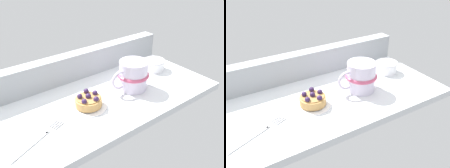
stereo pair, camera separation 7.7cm
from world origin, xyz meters
The scene contains 7 objects.
ground_plane centered at (0.00, 0.00, -1.22)cm, with size 74.96×37.54×2.44cm, color silver.
window_rail_back centered at (0.00, 16.32, 4.78)cm, with size 73.46×4.91×9.56cm, color #9EA3A8.
dessert_plate centered at (-7.43, -2.67, 0.32)cm, with size 11.31×11.31×0.70cm.
raspberry_tart centered at (-7.41, -2.67, 2.25)cm, with size 8.12×8.12×4.06cm.
coffee_mug centered at (10.42, -2.38, 4.99)cm, with size 14.39×10.76×9.94cm.
dessert_fork centered at (-25.46, -7.21, 0.30)cm, with size 16.91×8.29×0.60cm.
sugar_bowl centered at (26.70, 3.07, 2.24)cm, with size 8.36×8.36×4.21cm.
Camera 1 is at (-39.22, -55.36, 43.12)cm, focal length 39.26 mm.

